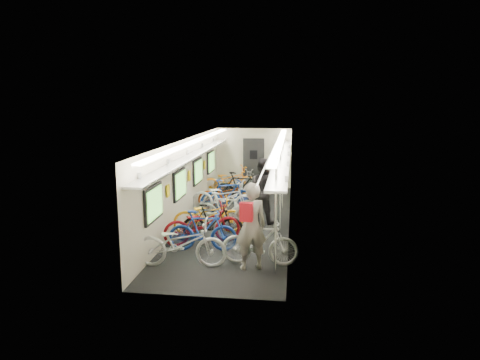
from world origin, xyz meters
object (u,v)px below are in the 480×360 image
(passenger_mid, at_px, (263,190))
(backpack, at_px, (246,212))
(bicycle_0, at_px, (181,243))
(passenger_near, at_px, (251,226))
(bicycle_1, at_px, (203,231))

(passenger_mid, distance_m, backpack, 3.77)
(passenger_mid, xyz_separation_m, backpack, (-0.06, -3.75, 0.34))
(bicycle_0, height_order, passenger_near, passenger_near)
(backpack, bearing_deg, bicycle_0, 179.00)
(bicycle_0, relative_size, passenger_near, 1.05)
(bicycle_1, height_order, passenger_near, passenger_near)
(passenger_mid, bearing_deg, bicycle_0, 92.71)
(passenger_mid, bearing_deg, passenger_near, 114.95)
(bicycle_0, bearing_deg, backpack, -100.41)
(passenger_mid, height_order, backpack, passenger_mid)
(passenger_near, relative_size, backpack, 4.85)
(passenger_mid, bearing_deg, backpack, 113.92)
(passenger_near, relative_size, passenger_mid, 0.98)
(bicycle_0, relative_size, passenger_mid, 1.03)
(bicycle_1, distance_m, backpack, 1.82)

